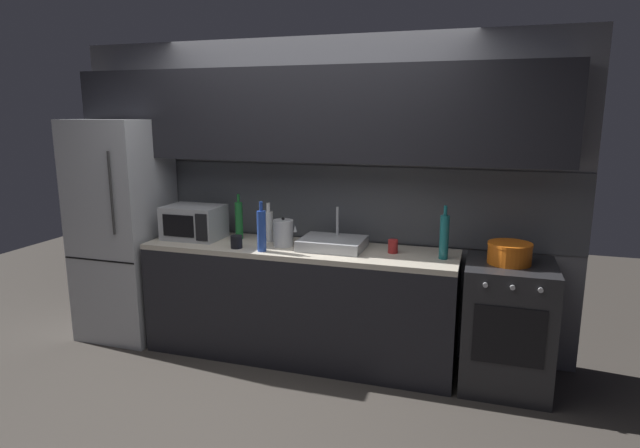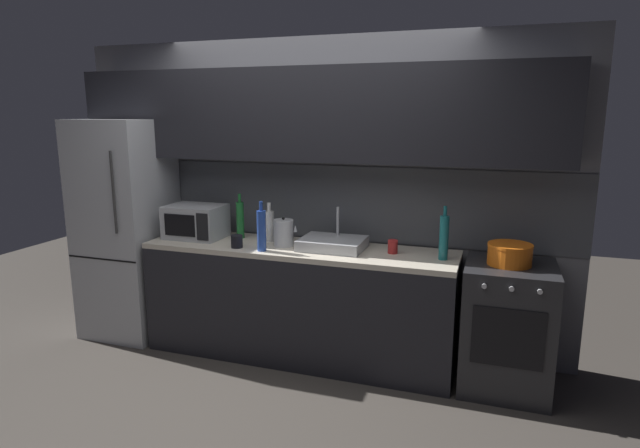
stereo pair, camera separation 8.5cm
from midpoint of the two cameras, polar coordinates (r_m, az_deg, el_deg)
ground_plane at (r=3.66m, az=-6.92°, el=-19.67°), size 10.00×10.00×0.00m
back_wall at (r=4.24m, az=-0.39°, el=7.00°), size 4.17×0.44×2.50m
counter_run at (r=4.21m, az=-1.72°, el=-8.42°), size 2.43×0.60×0.90m
refrigerator at (r=4.85m, az=-19.70°, el=-0.47°), size 0.68×0.69×1.86m
oven_range at (r=3.97m, az=20.15°, el=-10.43°), size 0.60×0.62×0.90m
microwave at (r=4.46m, az=-12.76°, el=0.26°), size 0.46×0.35×0.27m
sink_basin at (r=4.01m, az=1.98°, el=-2.10°), size 0.48×0.38×0.30m
kettle at (r=4.09m, az=-3.35°, el=-0.94°), size 0.19×0.16×0.23m
wine_bottle_white at (r=4.24m, az=-4.93°, el=-0.16°), size 0.08×0.08×0.31m
wine_bottle_blue at (r=3.94m, az=-5.73°, el=-0.67°), size 0.07×0.07×0.37m
wine_bottle_teal at (r=3.79m, az=13.88°, el=-1.38°), size 0.06×0.06×0.38m
wine_bottle_green at (r=4.37m, az=-8.07°, el=0.49°), size 0.06×0.06×0.37m
mug_dark at (r=4.08m, az=-8.39°, el=-1.87°), size 0.09×0.09×0.10m
mug_red at (r=3.91m, az=8.50°, el=-2.44°), size 0.07×0.07×0.10m
cooking_pot at (r=3.81m, az=20.44°, el=-3.09°), size 0.30×0.30×0.15m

